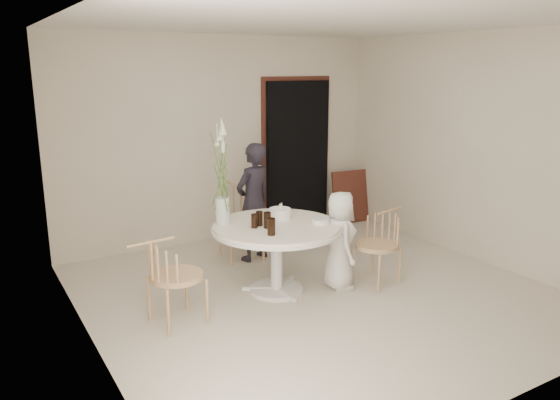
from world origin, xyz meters
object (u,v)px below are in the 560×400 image
table (277,235)px  chair_left (164,270)px  girl (254,202)px  flower_vase (222,183)px  boy (340,240)px  chair_right (383,236)px  chair_far (237,210)px  birthday_cake (280,213)px

table → chair_left: bearing=-172.6°
girl → flower_vase: 1.10m
boy → chair_right: bearing=-81.6°
chair_far → girl: size_ratio=0.63×
chair_right → table: bearing=-118.5°
chair_far → girl: girl is taller
chair_left → flower_vase: (0.80, 0.47, 0.61)m
chair_far → chair_left: chair_far is taller
chair_right → birthday_cake: bearing=-129.4°
chair_left → girl: 1.93m
flower_vase → table: bearing=-33.6°
chair_far → chair_right: bearing=-51.9°
chair_right → chair_left: 2.40m
flower_vase → girl: bearing=43.5°
chair_right → birthday_cake: birthday_cake is taller
table → flower_vase: 0.77m
chair_right → chair_left: chair_left is taller
chair_right → boy: 0.52m
table → chair_left: size_ratio=1.58×
chair_far → chair_left: 1.99m
chair_far → boy: bearing=-66.6°
chair_right → flower_vase: bearing=-123.9°
boy → table: bearing=86.9°
girl → chair_left: bearing=20.6°
boy → chair_left: bearing=105.9°
table → chair_left: 1.27m
chair_left → table: bearing=-89.3°
chair_far → flower_vase: bearing=-118.0°
table → chair_right: chair_right is taller
flower_vase → birthday_cake: bearing=-12.0°
table → boy: bearing=-21.5°
flower_vase → chair_right: bearing=-21.9°
chair_right → birthday_cake: (-0.99, 0.51, 0.27)m
girl → birthday_cake: bearing=64.6°
chair_right → birthday_cake: size_ratio=3.50×
chair_right → chair_left: (-2.39, 0.17, 0.03)m
boy → birthday_cake: (-0.48, 0.42, 0.26)m
girl → flower_vase: size_ratio=1.31×
chair_right → chair_far: bearing=-160.1°
chair_left → flower_vase: flower_vase is taller
table → chair_right: size_ratio=1.67×
chair_far → birthday_cake: chair_far is taller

